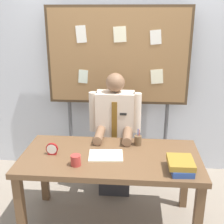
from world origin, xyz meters
TOP-DOWN VIEW (x-y plane):
  - ground_plane at (0.00, 0.00)m, footprint 12.00×12.00m
  - back_wall at (0.00, 1.19)m, footprint 6.40×0.08m
  - desk at (0.00, 0.00)m, footprint 1.60×0.78m
  - person at (0.00, 0.57)m, footprint 0.55×0.56m
  - bulletin_board at (0.00, 0.98)m, footprint 1.62×0.09m
  - book_stack at (0.59, -0.22)m, footprint 0.21×0.26m
  - open_notebook at (-0.04, -0.02)m, footprint 0.32×0.25m
  - desk_clock at (-0.52, -0.02)m, footprint 0.11×0.04m
  - coffee_mug at (-0.27, -0.20)m, footprint 0.09×0.09m
  - pen_holder at (0.24, 0.24)m, footprint 0.07×0.07m

SIDE VIEW (x-z plane):
  - ground_plane at x=0.00m, z-range 0.00..0.00m
  - person at x=0.00m, z-range -0.05..1.31m
  - desk at x=0.00m, z-range 0.28..1.01m
  - open_notebook at x=-0.04m, z-range 0.74..0.75m
  - coffee_mug at x=-0.27m, z-range 0.74..0.83m
  - pen_holder at x=0.24m, z-range 0.70..0.86m
  - desk_clock at x=-0.52m, z-range 0.73..0.84m
  - book_stack at x=0.59m, z-range 0.74..0.84m
  - back_wall at x=0.00m, z-range 0.00..2.70m
  - bulletin_board at x=0.00m, z-range 0.44..2.47m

